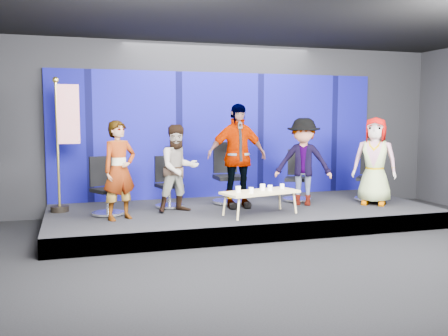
% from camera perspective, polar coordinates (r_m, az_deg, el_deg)
% --- Properties ---
extents(ground, '(10.00, 10.00, 0.00)m').
position_cam_1_polar(ground, '(7.13, 8.85, -10.30)').
color(ground, black).
rests_on(ground, ground).
extents(room_walls, '(10.02, 8.02, 3.51)m').
position_cam_1_polar(room_walls, '(6.87, 9.17, 9.59)').
color(room_walls, black).
rests_on(room_walls, ground).
extents(riser, '(7.00, 3.00, 0.30)m').
position_cam_1_polar(riser, '(9.34, 2.15, -5.43)').
color(riser, black).
rests_on(riser, ground).
extents(backdrop, '(7.00, 0.08, 2.60)m').
position_cam_1_polar(backdrop, '(10.55, -0.40, 3.79)').
color(backdrop, '#060650').
rests_on(backdrop, riser).
extents(chair_a, '(0.75, 0.75, 1.00)m').
position_cam_1_polar(chair_a, '(8.80, -13.31, -3.11)').
color(chair_a, silver).
rests_on(chair_a, riser).
extents(panelist_a, '(0.70, 0.61, 1.62)m').
position_cam_1_polar(panelist_a, '(8.29, -11.86, -0.26)').
color(panelist_a, black).
rests_on(panelist_a, riser).
extents(chair_b, '(0.63, 0.63, 0.95)m').
position_cam_1_polar(chair_b, '(9.34, -6.38, -2.58)').
color(chair_b, silver).
rests_on(chair_b, riser).
extents(panelist_b, '(0.85, 0.72, 1.55)m').
position_cam_1_polar(panelist_b, '(8.83, -5.22, -0.05)').
color(panelist_b, black).
rests_on(panelist_b, riser).
extents(chair_c, '(0.67, 0.67, 1.19)m').
position_cam_1_polar(chair_c, '(9.73, 0.50, -1.75)').
color(chair_c, silver).
rests_on(chair_c, riser).
extents(panelist_c, '(1.13, 0.48, 1.92)m').
position_cam_1_polar(panelist_c, '(9.18, 1.47, 1.38)').
color(panelist_c, black).
rests_on(panelist_c, riser).
extents(chair_d, '(0.79, 0.79, 1.03)m').
position_cam_1_polar(chair_d, '(10.13, 8.36, -1.82)').
color(chair_d, silver).
rests_on(chair_d, riser).
extents(panelist_d, '(1.24, 1.06, 1.66)m').
position_cam_1_polar(panelist_d, '(9.59, 9.04, 0.71)').
color(panelist_d, black).
rests_on(panelist_d, riser).
extents(chair_e, '(0.82, 0.82, 1.03)m').
position_cam_1_polar(chair_e, '(10.51, 16.29, -1.70)').
color(chair_e, silver).
rests_on(chair_e, riser).
extents(panelist_e, '(0.97, 0.93, 1.67)m').
position_cam_1_polar(panelist_e, '(9.96, 16.84, 0.76)').
color(panelist_e, black).
rests_on(panelist_e, riser).
extents(coffee_table, '(1.42, 0.86, 0.41)m').
position_cam_1_polar(coffee_table, '(8.60, 4.16, -2.86)').
color(coffee_table, tan).
rests_on(coffee_table, riser).
extents(mug_a, '(0.09, 0.09, 0.10)m').
position_cam_1_polar(mug_a, '(8.42, 1.63, -2.45)').
color(mug_a, white).
rests_on(mug_a, coffee_table).
extents(mug_b, '(0.08, 0.08, 0.10)m').
position_cam_1_polar(mug_b, '(8.34, 3.12, -2.56)').
color(mug_b, white).
rests_on(mug_b, coffee_table).
extents(mug_c, '(0.09, 0.09, 0.11)m').
position_cam_1_polar(mug_c, '(8.69, 4.44, -2.19)').
color(mug_c, white).
rests_on(mug_c, coffee_table).
extents(mug_d, '(0.08, 0.08, 0.10)m').
position_cam_1_polar(mug_d, '(8.64, 5.28, -2.28)').
color(mug_d, white).
rests_on(mug_d, coffee_table).
extents(mug_e, '(0.08, 0.08, 0.09)m').
position_cam_1_polar(mug_e, '(8.88, 6.67, -2.09)').
color(mug_e, white).
rests_on(mug_e, coffee_table).
extents(flag_stand, '(0.54, 0.32, 2.37)m').
position_cam_1_polar(flag_stand, '(9.21, -17.76, 2.95)').
color(flag_stand, black).
rests_on(flag_stand, riser).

